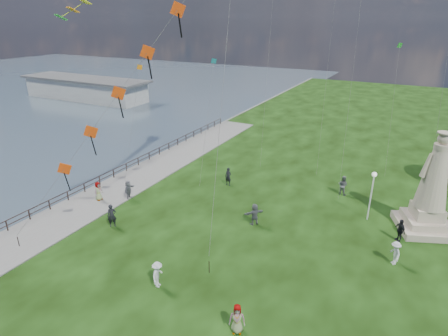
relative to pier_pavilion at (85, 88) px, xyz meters
The scene contains 16 objects.
waterfront 49.44m from the pier_pavilion, 41.92° to the right, with size 200.00×200.00×1.51m.
pier_pavilion is the anchor object (origin of this frame).
statue 70.18m from the pier_pavilion, 21.92° to the right, with size 5.20×5.20×8.16m.
lamppost 66.42m from the pier_pavilion, 23.63° to the right, with size 0.40×0.40×4.34m.
person_0 56.69m from the pier_pavilion, 41.37° to the right, with size 0.71×0.47×1.94m, color black.
person_2 65.35m from the pier_pavilion, 39.64° to the right, with size 1.16×0.60×1.79m, color silver.
person_4 70.74m from the pier_pavilion, 37.16° to the right, with size 0.88×0.54×1.81m, color #595960.
person_5 52.21m from the pier_pavilion, 39.25° to the right, with size 1.63×0.70×1.76m, color #595960.
person_6 53.90m from the pier_pavilion, 28.75° to the right, with size 0.69×0.45×1.89m, color black.
person_7 62.22m from the pier_pavilion, 21.38° to the right, with size 0.93×0.57×1.91m, color #595960.
person_8 71.08m from the pier_pavilion, 26.96° to the right, with size 1.13×0.59×1.76m, color silver.
person_9 69.70m from the pier_pavilion, 24.50° to the right, with size 1.07×0.55×1.83m, color black.
person_10 51.52m from the pier_pavilion, 42.17° to the right, with size 0.87×0.53×1.77m, color #595960.
person_11 61.52m from the pier_pavilion, 31.11° to the right, with size 1.72×0.74×1.85m, color #595960.
red_kite_train 59.95m from the pier_pavilion, 39.27° to the right, with size 11.99×9.35×19.47m.
small_kites 59.05m from the pier_pavilion, 19.28° to the right, with size 31.71×19.36×33.44m.
Camera 1 is at (10.96, -14.81, 15.97)m, focal length 30.00 mm.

